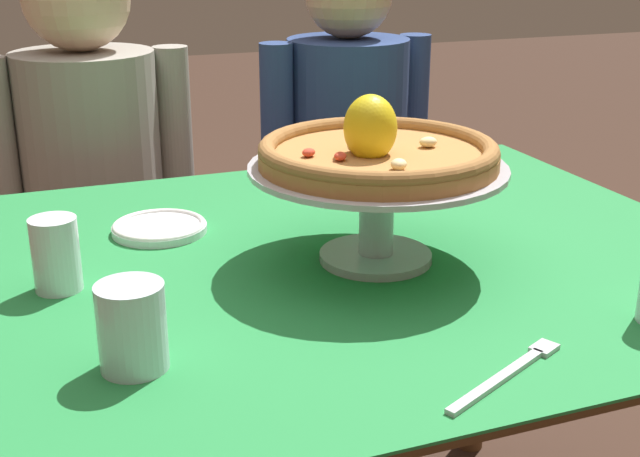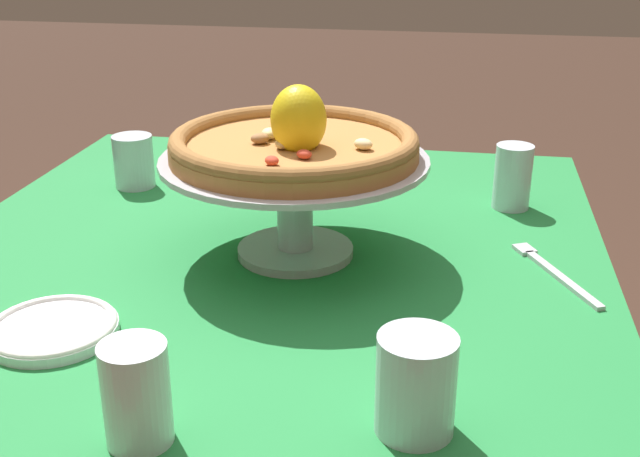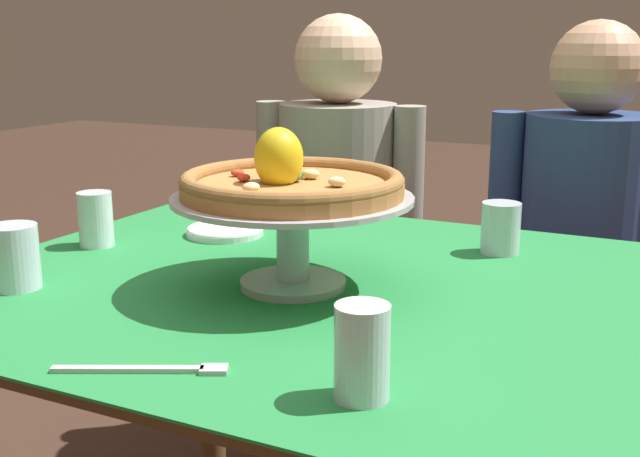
{
  "view_description": "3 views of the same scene",
  "coord_description": "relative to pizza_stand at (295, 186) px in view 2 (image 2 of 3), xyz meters",
  "views": [
    {
      "loc": [
        -0.48,
        -1.08,
        1.18
      ],
      "look_at": [
        -0.06,
        0.03,
        0.75
      ],
      "focal_mm": 46.95,
      "sensor_mm": 36.0,
      "label": 1
    },
    {
      "loc": [
        -1.02,
        -0.26,
        1.19
      ],
      "look_at": [
        -0.01,
        -0.08,
        0.77
      ],
      "focal_mm": 45.14,
      "sensor_mm": 36.0,
      "label": 2
    },
    {
      "loc": [
        0.55,
        -1.07,
        1.1
      ],
      "look_at": [
        0.05,
        -0.06,
        0.82
      ],
      "focal_mm": 44.27,
      "sensor_mm": 36.0,
      "label": 3
    }
  ],
  "objects": [
    {
      "name": "water_glass_front_left",
      "position": [
        -0.38,
        -0.19,
        -0.06
      ],
      "size": [
        0.08,
        0.08,
        0.1
      ],
      "color": "silver",
      "rests_on": "dining_table"
    },
    {
      "name": "pizza_stand",
      "position": [
        0.0,
        0.0,
        0.0
      ],
      "size": [
        0.37,
        0.37,
        0.14
      ],
      "color": "#B7B7C1",
      "rests_on": "dining_table"
    },
    {
      "name": "water_glass_front_right",
      "position": [
        0.25,
        -0.31,
        -0.06
      ],
      "size": [
        0.06,
        0.06,
        0.11
      ],
      "color": "silver",
      "rests_on": "dining_table"
    },
    {
      "name": "water_glass_back_right",
      "position": [
        0.24,
        0.34,
        -0.06
      ],
      "size": [
        0.07,
        0.07,
        0.09
      ],
      "color": "silver",
      "rests_on": "dining_table"
    },
    {
      "name": "side_plate",
      "position": [
        -0.28,
        0.23,
        -0.09
      ],
      "size": [
        0.15,
        0.15,
        0.02
      ],
      "color": "white",
      "rests_on": "dining_table"
    },
    {
      "name": "water_glass_side_left",
      "position": [
        -0.44,
        0.06,
        -0.06
      ],
      "size": [
        0.06,
        0.06,
        0.1
      ],
      "color": "white",
      "rests_on": "dining_table"
    },
    {
      "name": "pizza",
      "position": [
        -0.0,
        -0.0,
        0.06
      ],
      "size": [
        0.34,
        0.34,
        0.1
      ],
      "color": "#AD753D",
      "rests_on": "pizza_stand"
    },
    {
      "name": "dinner_fork",
      "position": [
        0.0,
        -0.35,
        -0.1
      ],
      "size": [
        0.19,
        0.11,
        0.01
      ],
      "color": "#B7B7C1",
      "rests_on": "dining_table"
    },
    {
      "name": "dining_table",
      "position": [
        -0.0,
        0.04,
        -0.21
      ],
      "size": [
        1.1,
        0.97,
        0.72
      ],
      "color": "brown",
      "rests_on": "ground"
    }
  ]
}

